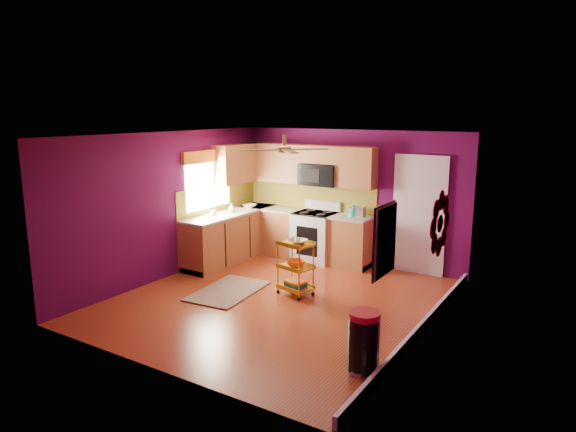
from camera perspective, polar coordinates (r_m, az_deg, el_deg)
The scene contains 18 objects.
ground at distance 7.94m, azimuth -1.17°, elevation -9.35°, with size 5.00×5.00×0.00m, color maroon.
room_envelope at distance 7.49m, azimuth -1.05°, elevation 2.35°, with size 4.54×5.04×2.52m.
lower_cabinets at distance 9.96m, azimuth -1.93°, elevation -2.34°, with size 2.81×2.31×0.94m.
electric_range at distance 9.84m, azimuth 3.07°, elevation -2.24°, with size 0.76×0.66×1.13m.
upper_cabinetry at distance 9.96m, azimuth -0.34°, elevation 5.64°, with size 2.80×2.30×1.26m.
left_window at distance 9.65m, azimuth -8.86°, elevation 4.93°, with size 0.08×1.35×1.08m.
panel_door at distance 9.26m, azimuth 14.36°, elevation -0.04°, with size 0.95×0.11×2.15m.
right_wall_art at distance 6.29m, azimuth 14.25°, elevation -1.57°, with size 0.04×2.74×1.04m.
ceiling_fan at distance 7.60m, azimuth -0.41°, elevation 7.48°, with size 1.01×1.01×0.26m.
shag_rug at distance 8.35m, azimuth -6.65°, elevation -8.26°, with size 0.84×1.38×0.02m, color black.
rolling_cart at distance 8.02m, azimuth 0.88°, elevation -5.50°, with size 0.59×0.48×0.93m.
trash_can at distance 5.91m, azimuth 8.39°, elevation -13.58°, with size 0.39×0.41×0.68m.
teal_kettle at distance 9.47m, azimuth 7.30°, elevation 0.48°, with size 0.18×0.18×0.21m.
toaster at distance 9.43m, azimuth 7.91°, elevation 0.46°, with size 0.22×0.15×0.18m, color beige.
soap_bottle_a at distance 9.84m, azimuth -6.29°, elevation 0.93°, with size 0.08×0.08×0.17m, color #EA3F72.
soap_bottle_b at distance 9.83m, azimuth -6.29°, elevation 0.91°, with size 0.13×0.13×0.16m, color white.
counter_dish at distance 10.27m, azimuth -4.25°, elevation 1.13°, with size 0.26×0.26×0.06m, color white.
counter_cup at distance 9.56m, azimuth -8.32°, elevation 0.33°, with size 0.12×0.12×0.09m, color white.
Camera 1 is at (4.07, -6.19, 2.85)m, focal length 32.00 mm.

